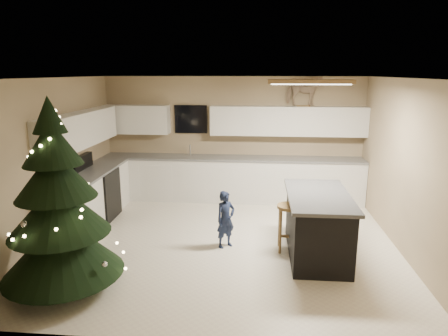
% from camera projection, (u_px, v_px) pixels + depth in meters
% --- Properties ---
extents(ground_plane, '(5.50, 5.50, 0.00)m').
position_uv_depth(ground_plane, '(222.00, 242.00, 6.48)').
color(ground_plane, beige).
extents(room_shell, '(5.52, 5.02, 2.61)m').
position_uv_depth(room_shell, '(224.00, 135.00, 6.07)').
color(room_shell, tan).
rests_on(room_shell, ground_plane).
extents(cabinetry, '(5.50, 3.20, 2.00)m').
position_uv_depth(cabinetry, '(184.00, 171.00, 7.98)').
color(cabinetry, silver).
rests_on(cabinetry, ground_plane).
extents(island, '(0.90, 1.70, 0.95)m').
position_uv_depth(island, '(317.00, 224.00, 5.93)').
color(island, black).
rests_on(island, ground_plane).
extents(bar_stool, '(0.38, 0.38, 0.73)m').
position_uv_depth(bar_stool, '(289.00, 216.00, 6.07)').
color(bar_stool, brown).
rests_on(bar_stool, ground_plane).
extents(christmas_tree, '(1.52, 1.47, 2.43)m').
position_uv_depth(christmas_tree, '(59.00, 214.00, 4.86)').
color(christmas_tree, '#3F2816').
rests_on(christmas_tree, ground_plane).
extents(toddler, '(0.39, 0.38, 0.91)m').
position_uv_depth(toddler, '(226.00, 219.00, 6.21)').
color(toddler, '#111D35').
rests_on(toddler, ground_plane).
extents(rocking_horse, '(0.70, 0.34, 0.61)m').
position_uv_depth(rocking_horse, '(304.00, 91.00, 8.07)').
color(rocking_horse, brown).
rests_on(rocking_horse, cabinetry).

